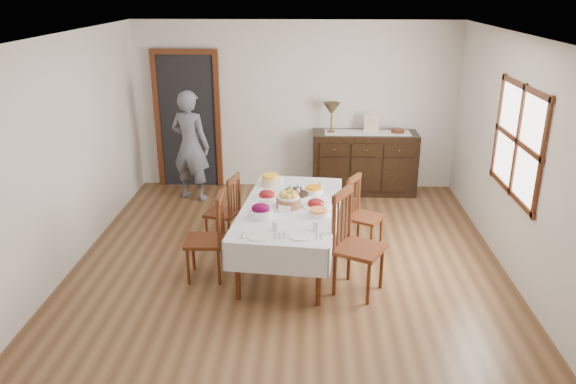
{
  "coord_description": "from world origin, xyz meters",
  "views": [
    {
      "loc": [
        0.24,
        -5.66,
        3.1
      ],
      "look_at": [
        0.0,
        0.1,
        0.95
      ],
      "focal_mm": 35.0,
      "sensor_mm": 36.0,
      "label": 1
    }
  ],
  "objects_px": {
    "chair_left_far": "(225,209)",
    "person": "(190,142)",
    "table_lamp": "(332,110)",
    "chair_left_near": "(209,236)",
    "sideboard": "(364,163)",
    "chair_right_far": "(362,213)",
    "chair_right_near": "(354,242)",
    "dining_table": "(290,213)"
  },
  "relations": [
    {
      "from": "chair_left_far",
      "to": "person",
      "type": "height_order",
      "value": "person"
    },
    {
      "from": "chair_left_far",
      "to": "table_lamp",
      "type": "bearing_deg",
      "value": 160.23
    },
    {
      "from": "chair_left_near",
      "to": "person",
      "type": "height_order",
      "value": "person"
    },
    {
      "from": "sideboard",
      "to": "table_lamp",
      "type": "bearing_deg",
      "value": -179.39
    },
    {
      "from": "chair_right_far",
      "to": "chair_right_near",
      "type": "bearing_deg",
      "value": -160.3
    },
    {
      "from": "chair_left_far",
      "to": "person",
      "type": "relative_size",
      "value": 0.51
    },
    {
      "from": "dining_table",
      "to": "table_lamp",
      "type": "bearing_deg",
      "value": 83.54
    },
    {
      "from": "chair_right_far",
      "to": "dining_table",
      "type": "bearing_deg",
      "value": 146.47
    },
    {
      "from": "table_lamp",
      "to": "chair_left_near",
      "type": "bearing_deg",
      "value": -116.41
    },
    {
      "from": "chair_right_near",
      "to": "table_lamp",
      "type": "distance_m",
      "value": 3.15
    },
    {
      "from": "chair_left_near",
      "to": "table_lamp",
      "type": "bearing_deg",
      "value": 151.71
    },
    {
      "from": "sideboard",
      "to": "table_lamp",
      "type": "relative_size",
      "value": 3.48
    },
    {
      "from": "chair_right_far",
      "to": "person",
      "type": "bearing_deg",
      "value": 85.42
    },
    {
      "from": "chair_left_far",
      "to": "chair_right_near",
      "type": "xyz_separation_m",
      "value": [
        1.52,
        -1.12,
        0.11
      ]
    },
    {
      "from": "chair_right_far",
      "to": "person",
      "type": "xyz_separation_m",
      "value": [
        -2.43,
        1.6,
        0.43
      ]
    },
    {
      "from": "chair_right_far",
      "to": "sideboard",
      "type": "bearing_deg",
      "value": 23.19
    },
    {
      "from": "chair_left_near",
      "to": "table_lamp",
      "type": "xyz_separation_m",
      "value": [
        1.41,
        2.83,
        0.81
      ]
    },
    {
      "from": "chair_right_near",
      "to": "chair_left_far",
      "type": "bearing_deg",
      "value": 80.64
    },
    {
      "from": "chair_left_near",
      "to": "sideboard",
      "type": "height_order",
      "value": "chair_left_near"
    },
    {
      "from": "table_lamp",
      "to": "dining_table",
      "type": "bearing_deg",
      "value": -102.31
    },
    {
      "from": "dining_table",
      "to": "table_lamp",
      "type": "relative_size",
      "value": 4.76
    },
    {
      "from": "dining_table",
      "to": "chair_right_near",
      "type": "relative_size",
      "value": 1.95
    },
    {
      "from": "chair_left_near",
      "to": "person",
      "type": "relative_size",
      "value": 0.56
    },
    {
      "from": "chair_right_far",
      "to": "chair_left_far",
      "type": "bearing_deg",
      "value": 116.96
    },
    {
      "from": "chair_left_far",
      "to": "chair_right_near",
      "type": "height_order",
      "value": "chair_right_near"
    },
    {
      "from": "chair_left_near",
      "to": "chair_right_near",
      "type": "height_order",
      "value": "chair_right_near"
    },
    {
      "from": "dining_table",
      "to": "sideboard",
      "type": "xyz_separation_m",
      "value": [
        1.06,
        2.45,
        -0.15
      ]
    },
    {
      "from": "table_lamp",
      "to": "chair_right_far",
      "type": "bearing_deg",
      "value": -80.53
    },
    {
      "from": "chair_left_near",
      "to": "chair_right_far",
      "type": "height_order",
      "value": "chair_left_near"
    },
    {
      "from": "chair_left_near",
      "to": "chair_right_far",
      "type": "distance_m",
      "value": 1.93
    },
    {
      "from": "chair_left_far",
      "to": "table_lamp",
      "type": "distance_m",
      "value": 2.52
    },
    {
      "from": "chair_left_near",
      "to": "chair_left_far",
      "type": "height_order",
      "value": "chair_left_near"
    },
    {
      "from": "chair_left_near",
      "to": "dining_table",
      "type": "bearing_deg",
      "value": 111.95
    },
    {
      "from": "chair_left_near",
      "to": "chair_right_far",
      "type": "bearing_deg",
      "value": 113.88
    },
    {
      "from": "chair_left_near",
      "to": "chair_right_far",
      "type": "xyz_separation_m",
      "value": [
        1.74,
        0.84,
        -0.04
      ]
    },
    {
      "from": "dining_table",
      "to": "sideboard",
      "type": "distance_m",
      "value": 2.68
    },
    {
      "from": "chair_left_far",
      "to": "chair_right_near",
      "type": "bearing_deg",
      "value": 69.05
    },
    {
      "from": "sideboard",
      "to": "table_lamp",
      "type": "xyz_separation_m",
      "value": [
        -0.53,
        -0.01,
        0.83
      ]
    },
    {
      "from": "chair_left_far",
      "to": "chair_right_far",
      "type": "height_order",
      "value": "chair_right_far"
    },
    {
      "from": "person",
      "to": "table_lamp",
      "type": "relative_size",
      "value": 3.87
    },
    {
      "from": "dining_table",
      "to": "person",
      "type": "xyz_separation_m",
      "value": [
        -1.56,
        2.05,
        0.26
      ]
    },
    {
      "from": "table_lamp",
      "to": "chair_left_far",
      "type": "bearing_deg",
      "value": -125.06
    }
  ]
}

